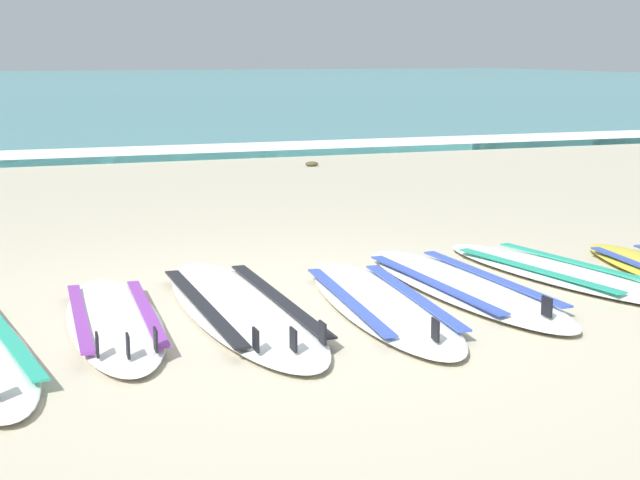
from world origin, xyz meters
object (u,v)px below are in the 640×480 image
(surfboard_2, at_px, (240,307))
(surfboard_4, at_px, (461,285))
(surfboard_3, at_px, (380,303))
(surfboard_1, at_px, (114,320))

(surfboard_2, xyz_separation_m, surfboard_4, (1.46, 0.05, -0.00))
(surfboard_2, bearing_deg, surfboard_3, -12.87)
(surfboard_1, distance_m, surfboard_4, 2.19)
(surfboard_4, bearing_deg, surfboard_1, -178.03)
(surfboard_1, height_order, surfboard_4, same)
(surfboard_1, distance_m, surfboard_2, 0.73)
(surfboard_2, relative_size, surfboard_4, 1.07)
(surfboard_1, bearing_deg, surfboard_3, -5.77)
(surfboard_1, xyz_separation_m, surfboard_4, (2.19, 0.08, -0.00))
(surfboard_1, relative_size, surfboard_4, 0.86)
(surfboard_3, bearing_deg, surfboard_2, 167.13)
(surfboard_1, xyz_separation_m, surfboard_2, (0.73, 0.03, -0.00))
(surfboard_4, bearing_deg, surfboard_2, -178.16)
(surfboard_2, height_order, surfboard_4, same)
(surfboard_3, bearing_deg, surfboard_1, 174.23)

